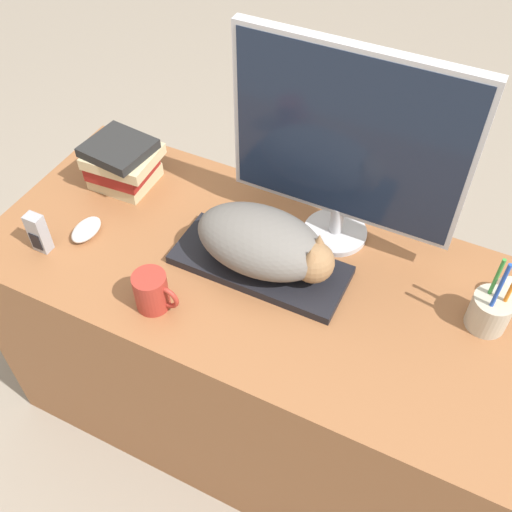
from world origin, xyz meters
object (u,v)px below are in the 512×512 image
(computer_mouse, at_px, (86,230))
(book_stack, at_px, (122,163))
(phone, at_px, (38,233))
(cat, at_px, (266,243))
(monitor, at_px, (347,143))
(pen_cup, at_px, (490,311))
(coffee_mug, at_px, (152,292))
(keyboard, at_px, (260,265))
(baseball, at_px, (508,290))

(computer_mouse, height_order, book_stack, book_stack)
(computer_mouse, xyz_separation_m, phone, (-0.07, -0.09, 0.04))
(cat, bearing_deg, monitor, 59.99)
(pen_cup, height_order, phone, pen_cup)
(coffee_mug, bearing_deg, monitor, 53.80)
(computer_mouse, distance_m, book_stack, 0.23)
(phone, xyz_separation_m, book_stack, (0.04, 0.31, 0.02))
(book_stack, bearing_deg, computer_mouse, -83.20)
(keyboard, relative_size, cat, 1.25)
(pen_cup, bearing_deg, cat, -171.82)
(computer_mouse, distance_m, baseball, 1.08)
(computer_mouse, bearing_deg, baseball, 14.55)
(computer_mouse, relative_size, book_stack, 0.51)
(cat, bearing_deg, coffee_mug, -131.00)
(cat, bearing_deg, pen_cup, 8.18)
(monitor, xyz_separation_m, pen_cup, (0.42, -0.12, -0.25))
(computer_mouse, height_order, baseball, baseball)
(phone, bearing_deg, coffee_mug, -4.55)
(cat, distance_m, monitor, 0.30)
(phone, relative_size, book_stack, 0.59)
(keyboard, distance_m, computer_mouse, 0.48)
(pen_cup, relative_size, baseball, 3.33)
(cat, relative_size, monitor, 0.62)
(monitor, relative_size, computer_mouse, 5.73)
(coffee_mug, relative_size, baseball, 1.70)
(computer_mouse, xyz_separation_m, pen_cup, (1.02, 0.17, 0.03))
(pen_cup, bearing_deg, baseball, 74.10)
(computer_mouse, height_order, pen_cup, pen_cup)
(monitor, distance_m, baseball, 0.52)
(keyboard, relative_size, monitor, 0.77)
(baseball, height_order, book_stack, book_stack)
(keyboard, bearing_deg, cat, -0.00)
(computer_mouse, distance_m, pen_cup, 1.03)
(baseball, xyz_separation_m, phone, (-1.12, -0.36, 0.02))
(cat, xyz_separation_m, book_stack, (-0.51, 0.12, -0.02))
(computer_mouse, bearing_deg, pen_cup, 9.73)
(computer_mouse, xyz_separation_m, book_stack, (-0.03, 0.22, 0.06))
(keyboard, height_order, computer_mouse, computer_mouse)
(cat, xyz_separation_m, monitor, (0.11, 0.20, 0.20))
(coffee_mug, height_order, baseball, coffee_mug)
(keyboard, height_order, cat, cat)
(monitor, relative_size, pen_cup, 2.54)
(pen_cup, bearing_deg, coffee_mug, -157.79)
(baseball, relative_size, phone, 0.59)
(baseball, distance_m, book_stack, 1.08)
(cat, bearing_deg, phone, -161.05)
(monitor, distance_m, phone, 0.81)
(book_stack, bearing_deg, phone, -98.15)
(keyboard, xyz_separation_m, monitor, (0.13, 0.20, 0.29))
(computer_mouse, bearing_deg, coffee_mug, -22.57)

